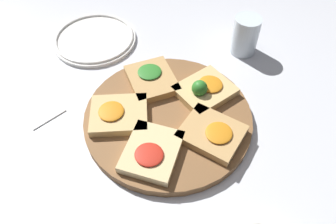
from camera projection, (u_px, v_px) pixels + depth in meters
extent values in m
plane|color=silver|center=(168.00, 120.00, 0.77)|extent=(3.00, 3.00, 0.00)
cylinder|color=brown|center=(168.00, 118.00, 0.76)|extent=(0.39, 0.39, 0.02)
cube|color=#DBB775|center=(205.00, 91.00, 0.78)|extent=(0.12, 0.13, 0.02)
ellipsoid|color=orange|center=(210.00, 84.00, 0.78)|extent=(0.06, 0.06, 0.01)
sphere|color=#2D7A28|center=(200.00, 88.00, 0.76)|extent=(0.04, 0.04, 0.04)
cube|color=tan|center=(152.00, 80.00, 0.81)|extent=(0.15, 0.13, 0.02)
ellipsoid|color=#2D7A28|center=(150.00, 72.00, 0.81)|extent=(0.07, 0.07, 0.01)
cube|color=#DBB775|center=(119.00, 114.00, 0.74)|extent=(0.16, 0.16, 0.02)
ellipsoid|color=orange|center=(111.00, 111.00, 0.73)|extent=(0.08, 0.08, 0.01)
cube|color=#E5C689|center=(152.00, 152.00, 0.67)|extent=(0.16, 0.17, 0.02)
ellipsoid|color=red|center=(149.00, 154.00, 0.66)|extent=(0.08, 0.08, 0.01)
cube|color=tan|center=(212.00, 133.00, 0.70)|extent=(0.16, 0.15, 0.02)
ellipsoid|color=orange|center=(219.00, 133.00, 0.69)|extent=(0.08, 0.08, 0.01)
cylinder|color=white|center=(95.00, 40.00, 0.95)|extent=(0.24, 0.24, 0.01)
torus|color=white|center=(94.00, 38.00, 0.94)|extent=(0.23, 0.23, 0.01)
cylinder|color=silver|center=(245.00, 35.00, 0.88)|extent=(0.07, 0.07, 0.11)
cube|color=white|center=(39.00, 107.00, 0.79)|extent=(0.12, 0.11, 0.01)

